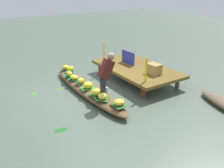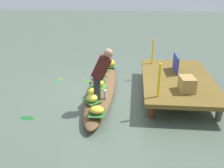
% 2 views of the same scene
% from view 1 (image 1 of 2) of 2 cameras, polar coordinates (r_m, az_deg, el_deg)
% --- Properties ---
extents(canal_water, '(40.00, 40.00, 0.00)m').
position_cam_1_polar(canal_water, '(7.56, -5.91, -2.12)').
color(canal_water, '#4C5A4D').
rests_on(canal_water, ground).
extents(dock_platform, '(3.20, 1.80, 0.47)m').
position_cam_1_polar(dock_platform, '(8.46, 5.78, 3.61)').
color(dock_platform, brown).
rests_on(dock_platform, ground).
extents(vendor_boat, '(4.22, 0.74, 0.26)m').
position_cam_1_polar(vendor_boat, '(7.51, -5.95, -1.22)').
color(vendor_boat, brown).
rests_on(vendor_boat, ground).
extents(leaf_mat_0, '(0.42, 0.34, 0.01)m').
position_cam_1_polar(leaf_mat_0, '(6.23, 1.68, -4.96)').
color(leaf_mat_0, '#265A2A').
rests_on(leaf_mat_0, vendor_boat).
extents(banana_bunch_0, '(0.27, 0.31, 0.15)m').
position_cam_1_polar(banana_bunch_0, '(6.20, 1.69, -4.35)').
color(banana_bunch_0, yellow).
rests_on(banana_bunch_0, vendor_boat).
extents(leaf_mat_1, '(0.40, 0.48, 0.01)m').
position_cam_1_polar(leaf_mat_1, '(7.24, -5.70, -0.99)').
color(leaf_mat_1, '#3A792B').
rests_on(leaf_mat_1, vendor_boat).
extents(banana_bunch_1, '(0.34, 0.37, 0.20)m').
position_cam_1_polar(banana_bunch_1, '(7.20, -5.73, -0.27)').
color(banana_bunch_1, yellow).
rests_on(banana_bunch_1, vendor_boat).
extents(leaf_mat_2, '(0.44, 0.35, 0.01)m').
position_cam_1_polar(leaf_mat_2, '(6.76, -3.62, -2.67)').
color(leaf_mat_2, '#205E24').
rests_on(leaf_mat_2, vendor_boat).
extents(banana_bunch_2, '(0.38, 0.40, 0.19)m').
position_cam_1_polar(banana_bunch_2, '(6.72, -3.64, -1.93)').
color(banana_bunch_2, gold).
rests_on(banana_bunch_2, vendor_boat).
extents(leaf_mat_3, '(0.49, 0.42, 0.01)m').
position_cam_1_polar(leaf_mat_3, '(7.96, -8.98, 1.09)').
color(leaf_mat_3, '#1E5334').
rests_on(leaf_mat_3, vendor_boat).
extents(banana_bunch_3, '(0.36, 0.32, 0.15)m').
position_cam_1_polar(banana_bunch_3, '(7.93, -9.01, 1.58)').
color(banana_bunch_3, yellow).
rests_on(banana_bunch_3, vendor_boat).
extents(leaf_mat_4, '(0.34, 0.41, 0.01)m').
position_cam_1_polar(leaf_mat_4, '(8.30, -10.09, 1.94)').
color(leaf_mat_4, '#1C6B37').
rests_on(leaf_mat_4, vendor_boat).
extents(banana_bunch_4, '(0.27, 0.22, 0.16)m').
position_cam_1_polar(banana_bunch_4, '(8.28, -10.12, 2.46)').
color(banana_bunch_4, yellow).
rests_on(banana_bunch_4, vendor_boat).
extents(leaf_mat_5, '(0.33, 0.37, 0.01)m').
position_cam_1_polar(leaf_mat_5, '(7.61, -7.41, 0.17)').
color(leaf_mat_5, '#2C5A2C').
rests_on(leaf_mat_5, vendor_boat).
extents(banana_bunch_5, '(0.31, 0.30, 0.18)m').
position_cam_1_polar(banana_bunch_5, '(7.58, -7.44, 0.77)').
color(banana_bunch_5, gold).
rests_on(banana_bunch_5, vendor_boat).
extents(leaf_mat_6, '(0.42, 0.41, 0.01)m').
position_cam_1_polar(leaf_mat_6, '(8.99, -10.90, 3.51)').
color(leaf_mat_6, '#2D6C34').
rests_on(leaf_mat_6, vendor_boat).
extents(banana_bunch_6, '(0.22, 0.25, 0.15)m').
position_cam_1_polar(banana_bunch_6, '(8.97, -10.94, 3.95)').
color(banana_bunch_6, yellow).
rests_on(banana_bunch_6, vendor_boat).
extents(leaf_mat_7, '(0.38, 0.46, 0.01)m').
position_cam_1_polar(leaf_mat_7, '(8.73, -9.78, 2.99)').
color(leaf_mat_7, '#2D7344').
rests_on(leaf_mat_7, vendor_boat).
extents(banana_bunch_7, '(0.26, 0.32, 0.19)m').
position_cam_1_polar(banana_bunch_7, '(8.70, -9.82, 3.57)').
color(banana_bunch_7, gold).
rests_on(banana_bunch_7, vendor_boat).
extents(leaf_mat_8, '(0.47, 0.47, 0.01)m').
position_cam_1_polar(leaf_mat_8, '(6.54, -2.27, -3.57)').
color(leaf_mat_8, '#2E5D22').
rests_on(leaf_mat_8, vendor_boat).
extents(banana_bunch_8, '(0.33, 0.33, 0.17)m').
position_cam_1_polar(banana_bunch_8, '(6.50, -2.28, -2.90)').
color(banana_bunch_8, yellow).
rests_on(banana_bunch_8, vendor_boat).
extents(vendor_person, '(0.20, 0.49, 1.21)m').
position_cam_1_polar(vendor_person, '(6.47, -1.43, 2.75)').
color(vendor_person, '#28282D').
rests_on(vendor_person, vendor_boat).
extents(water_bottle, '(0.07, 0.07, 0.20)m').
position_cam_1_polar(water_bottle, '(6.80, -1.30, -1.61)').
color(water_bottle, silver).
rests_on(water_bottle, vendor_boat).
extents(market_banner, '(0.71, 0.05, 0.46)m').
position_cam_1_polar(market_banner, '(8.75, 3.82, 6.31)').
color(market_banner, '#2A3293').
rests_on(market_banner, dock_platform).
extents(railing_post_west, '(0.06, 0.06, 0.75)m').
position_cam_1_polar(railing_post_west, '(8.95, -1.97, 7.71)').
color(railing_post_west, yellow).
rests_on(railing_post_west, dock_platform).
extents(railing_post_east, '(0.06, 0.06, 0.75)m').
position_cam_1_polar(railing_post_east, '(7.08, 8.08, 3.41)').
color(railing_post_east, yellow).
rests_on(railing_post_east, dock_platform).
extents(produce_crate, '(0.47, 0.36, 0.33)m').
position_cam_1_polar(produce_crate, '(7.85, 9.96, 3.59)').
color(produce_crate, '#A27F43').
rests_on(produce_crate, dock_platform).
extents(drifting_plant_0, '(0.27, 0.24, 0.01)m').
position_cam_1_polar(drifting_plant_0, '(7.86, -18.04, -2.14)').
color(drifting_plant_0, '#477D25').
rests_on(drifting_plant_0, ground).
extents(drifting_plant_1, '(0.29, 0.30, 0.01)m').
position_cam_1_polar(drifting_plant_1, '(8.01, -12.32, -1.04)').
color(drifting_plant_1, '#3B7726').
rests_on(drifting_plant_1, ground).
extents(drifting_plant_2, '(0.19, 0.32, 0.01)m').
position_cam_1_polar(drifting_plant_2, '(5.82, -12.05, -10.65)').
color(drifting_plant_2, '#185B20').
rests_on(drifting_plant_2, ground).
extents(drifting_plant_3, '(0.29, 0.14, 0.01)m').
position_cam_1_polar(drifting_plant_3, '(7.68, -17.90, -2.73)').
color(drifting_plant_3, '#2D6B40').
rests_on(drifting_plant_3, ground).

